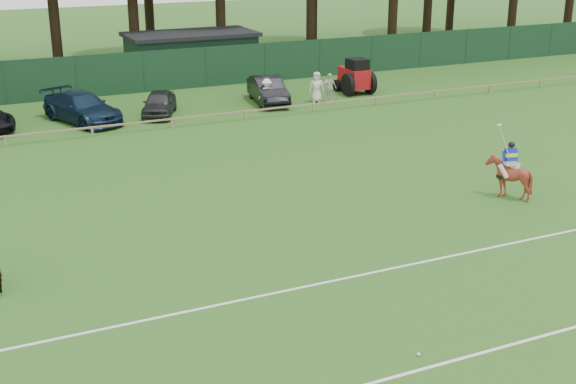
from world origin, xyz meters
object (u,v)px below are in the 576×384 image
polo_ball (418,354)px  tractor (355,77)px  hatch_grey (159,103)px  spectator_left (267,93)px  spectator_right (317,87)px  spectator_mid (329,88)px  horse_chestnut (508,177)px  sedan_navy (82,108)px  estate_black (268,90)px  utility_shed (191,55)px

polo_ball → tractor: tractor is taller
hatch_grey → tractor: (12.33, 0.53, 0.35)m
spectator_left → spectator_right: spectator_right is taller
spectator_left → polo_ball: bearing=-107.5°
hatch_grey → spectator_left: bearing=17.2°
spectator_mid → tractor: 3.16m
spectator_mid → tractor: size_ratio=0.68×
polo_ball → tractor: (13.48, 26.83, 0.96)m
spectator_right → tractor: tractor is taller
horse_chestnut → sedan_navy: (-12.29, 18.45, -0.04)m
hatch_grey → tractor: size_ratio=1.52×
spectator_left → spectator_right: bearing=-1.5°
estate_black → tractor: bearing=12.0°
tractor → spectator_left: bearing=-168.8°
sedan_navy → estate_black: bearing=-21.2°
spectator_mid → spectator_right: size_ratio=0.98×
horse_chestnut → estate_black: size_ratio=0.35×
spectator_mid → estate_black: bearing=147.4°
spectator_left → tractor: size_ratio=0.63×
sedan_navy → spectator_left: size_ratio=3.26×
horse_chestnut → utility_shed: bearing=-70.9°
spectator_left → spectator_mid: 3.70m
estate_black → utility_shed: 9.06m
horse_chestnut → tractor: tractor is taller
sedan_navy → utility_shed: bearing=23.8°
polo_ball → spectator_mid: bearing=66.7°
spectator_left → utility_shed: utility_shed is taller
horse_chestnut → spectator_left: (-2.28, 17.54, 0.01)m
horse_chestnut → spectator_right: size_ratio=0.91×
hatch_grey → spectator_right: 9.14m
hatch_grey → polo_ball: bearing=-68.8°
sedan_navy → spectator_left: spectator_left is taller
spectator_right → utility_shed: 10.74m
spectator_left → spectator_right: (3.13, 0.02, 0.07)m
spectator_mid → polo_ball: 27.38m
horse_chestnut → spectator_mid: bearing=-82.8°
horse_chestnut → spectator_left: size_ratio=0.99×
hatch_grey → sedan_navy: bearing=-159.6°
spectator_right → polo_ball: 27.63m
horse_chestnut → sedan_navy: size_ratio=0.30×
hatch_grey → spectator_right: spectator_right is taller
horse_chestnut → utility_shed: size_ratio=0.19×
spectator_right → polo_ball: bearing=-89.7°
polo_ball → spectator_left: bearing=74.4°
hatch_grey → utility_shed: 10.40m
hatch_grey → utility_shed: size_ratio=0.46×
spectator_mid → spectator_right: 0.73m
utility_shed → spectator_left: bearing=-83.3°
horse_chestnut → polo_ball: 12.43m
sedan_navy → hatch_grey: 4.03m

